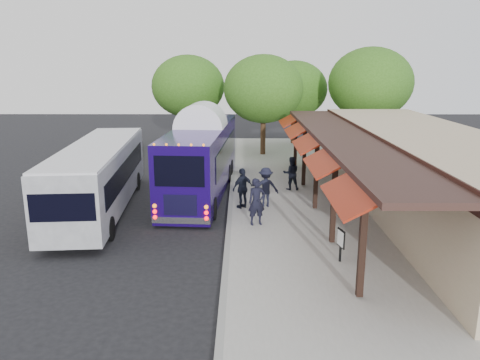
% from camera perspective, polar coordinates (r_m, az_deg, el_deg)
% --- Properties ---
extents(ground, '(90.00, 90.00, 0.00)m').
position_cam_1_polar(ground, '(16.95, -1.70, -8.21)').
color(ground, black).
rests_on(ground, ground).
extents(sidewalk, '(10.00, 40.00, 0.15)m').
position_cam_1_polar(sidewalk, '(21.14, 12.36, -3.74)').
color(sidewalk, '#9E9B93').
rests_on(sidewalk, ground).
extents(curb, '(0.20, 40.00, 0.16)m').
position_cam_1_polar(curb, '(20.68, -1.20, -3.81)').
color(curb, gray).
rests_on(curb, ground).
extents(station_shelter, '(8.15, 20.00, 3.60)m').
position_cam_1_polar(station_shelter, '(21.66, 21.39, 0.89)').
color(station_shelter, tan).
rests_on(station_shelter, ground).
extents(coach_bus, '(3.17, 11.40, 3.61)m').
position_cam_1_polar(coach_bus, '(23.57, -4.68, 3.06)').
color(coach_bus, '#190753').
rests_on(coach_bus, ground).
extents(city_bus, '(3.24, 11.18, 2.96)m').
position_cam_1_polar(city_bus, '(21.59, -16.78, 0.66)').
color(city_bus, gray).
rests_on(city_bus, ground).
extents(ped_a, '(0.78, 0.62, 1.88)m').
position_cam_1_polar(ped_a, '(18.51, 2.04, -2.67)').
color(ped_a, black).
rests_on(ped_a, sidewalk).
extents(ped_b, '(0.88, 0.72, 1.70)m').
position_cam_1_polar(ped_b, '(23.83, 6.25, 0.83)').
color(ped_b, black).
rests_on(ped_b, sidewalk).
extents(ped_c, '(1.11, 0.98, 1.81)m').
position_cam_1_polar(ped_c, '(20.65, 0.33, -1.00)').
color(ped_c, black).
rests_on(ped_c, sidewalk).
extents(ped_d, '(1.18, 0.72, 1.78)m').
position_cam_1_polar(ped_d, '(20.92, 3.15, -0.87)').
color(ped_d, black).
rests_on(ped_d, sidewalk).
extents(sign_board, '(0.16, 0.49, 1.10)m').
position_cam_1_polar(sign_board, '(15.51, 12.20, -7.16)').
color(sign_board, black).
rests_on(sign_board, sidewalk).
extents(tree_left, '(5.49, 5.49, 7.03)m').
position_cam_1_polar(tree_left, '(32.72, 2.89, 11.02)').
color(tree_left, '#382314').
rests_on(tree_left, ground).
extents(tree_mid, '(5.18, 5.18, 6.64)m').
position_cam_1_polar(tree_mid, '(37.67, 6.63, 10.94)').
color(tree_mid, '#382314').
rests_on(tree_mid, ground).
extents(tree_right, '(5.90, 5.90, 7.55)m').
position_cam_1_polar(tree_right, '(34.73, 15.61, 11.28)').
color(tree_right, '#382314').
rests_on(tree_right, ground).
extents(tree_far, '(5.51, 5.51, 7.05)m').
position_cam_1_polar(tree_far, '(36.31, -6.34, 11.28)').
color(tree_far, '#382314').
rests_on(tree_far, ground).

